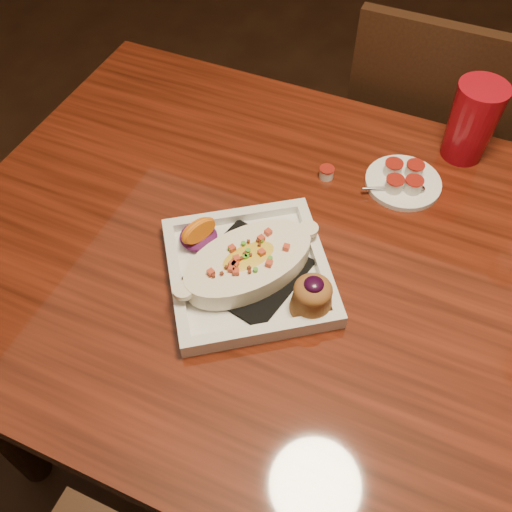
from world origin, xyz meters
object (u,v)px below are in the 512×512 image
at_px(plate, 254,269).
at_px(saucer, 403,181).
at_px(table, 363,314).
at_px(chair_far, 426,154).
at_px(red_tumbler, 472,122).

bearing_deg(plate, saucer, 26.19).
bearing_deg(table, chair_far, 90.00).
distance_m(table, red_tumbler, 0.42).
relative_size(plate, saucer, 2.51).
height_order(plate, red_tumbler, red_tumbler).
relative_size(table, chair_far, 1.61).
bearing_deg(red_tumbler, chair_far, 105.53).
xyz_separation_m(saucer, red_tumbler, (0.08, 0.13, 0.07)).
bearing_deg(plate, chair_far, 40.06).
xyz_separation_m(table, plate, (-0.18, -0.07, 0.13)).
bearing_deg(chair_far, table, 90.00).
xyz_separation_m(table, saucer, (-0.01, 0.24, 0.11)).
distance_m(table, plate, 0.23).
relative_size(table, plate, 4.19).
distance_m(saucer, red_tumbler, 0.17).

